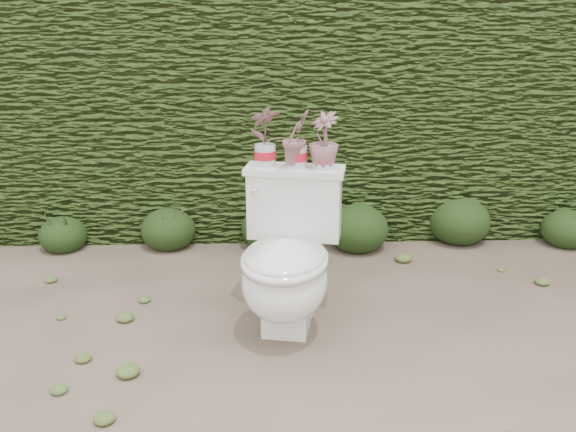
{
  "coord_description": "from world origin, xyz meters",
  "views": [
    {
      "loc": [
        -0.33,
        -2.79,
        1.54
      ],
      "look_at": [
        -0.23,
        0.08,
        0.55
      ],
      "focal_mm": 38.0,
      "sensor_mm": 36.0,
      "label": 1
    }
  ],
  "objects_px": {
    "potted_plant_center": "(297,140)",
    "potted_plant_right": "(324,142)",
    "potted_plant_left": "(265,137)",
    "toilet": "(287,263)"
  },
  "relations": [
    {
      "from": "potted_plant_left",
      "to": "potted_plant_right",
      "type": "xyz_separation_m",
      "value": [
        0.29,
        -0.06,
        -0.01
      ]
    },
    {
      "from": "potted_plant_left",
      "to": "potted_plant_center",
      "type": "bearing_deg",
      "value": 143.48
    },
    {
      "from": "potted_plant_center",
      "to": "potted_plant_right",
      "type": "distance_m",
      "value": 0.14
    },
    {
      "from": "potted_plant_left",
      "to": "potted_plant_right",
      "type": "bearing_deg",
      "value": 143.48
    },
    {
      "from": "potted_plant_right",
      "to": "toilet",
      "type": "bearing_deg",
      "value": -87.0
    },
    {
      "from": "potted_plant_center",
      "to": "potted_plant_right",
      "type": "xyz_separation_m",
      "value": [
        0.13,
        -0.03,
        -0.0
      ]
    },
    {
      "from": "potted_plant_left",
      "to": "potted_plant_right",
      "type": "relative_size",
      "value": 1.11
    },
    {
      "from": "toilet",
      "to": "potted_plant_center",
      "type": "xyz_separation_m",
      "value": [
        0.05,
        0.23,
        0.56
      ]
    },
    {
      "from": "potted_plant_right",
      "to": "potted_plant_center",
      "type": "bearing_deg",
      "value": -146.15
    },
    {
      "from": "potted_plant_right",
      "to": "potted_plant_left",
      "type": "bearing_deg",
      "value": -146.15
    }
  ]
}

